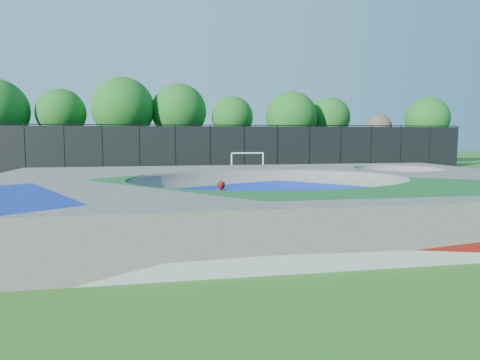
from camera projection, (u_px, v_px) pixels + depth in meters
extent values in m
plane|color=#26601A|center=(270.00, 216.00, 16.71)|extent=(120.00, 120.00, 0.00)
cube|color=gray|center=(270.00, 197.00, 16.63)|extent=(22.00, 14.00, 1.50)
imported|color=red|center=(220.00, 203.00, 14.80)|extent=(0.66, 0.53, 1.56)
cube|color=black|center=(220.00, 225.00, 14.88)|extent=(0.81, 0.43, 0.05)
cylinder|color=white|center=(232.00, 164.00, 33.86)|extent=(0.12, 0.12, 1.71)
cylinder|color=white|center=(263.00, 164.00, 34.32)|extent=(0.12, 0.12, 1.71)
cylinder|color=white|center=(248.00, 153.00, 34.00)|extent=(2.56, 0.12, 0.12)
cylinder|color=black|center=(25.00, 149.00, 34.38)|extent=(0.09, 0.09, 4.00)
cylinder|color=black|center=(64.00, 149.00, 34.91)|extent=(0.09, 0.09, 4.00)
cylinder|color=black|center=(102.00, 149.00, 35.45)|extent=(0.09, 0.09, 4.00)
cylinder|color=black|center=(139.00, 149.00, 35.98)|extent=(0.09, 0.09, 4.00)
cylinder|color=black|center=(175.00, 148.00, 36.51)|extent=(0.09, 0.09, 4.00)
cylinder|color=black|center=(210.00, 148.00, 37.05)|extent=(0.09, 0.09, 4.00)
cylinder|color=black|center=(244.00, 148.00, 37.58)|extent=(0.09, 0.09, 4.00)
cylinder|color=black|center=(277.00, 148.00, 38.12)|extent=(0.09, 0.09, 4.00)
cylinder|color=black|center=(309.00, 148.00, 38.65)|extent=(0.09, 0.09, 4.00)
cylinder|color=black|center=(340.00, 148.00, 39.18)|extent=(0.09, 0.09, 4.00)
cylinder|color=black|center=(371.00, 147.00, 39.72)|extent=(0.09, 0.09, 4.00)
cylinder|color=black|center=(400.00, 147.00, 40.25)|extent=(0.09, 0.09, 4.00)
cylinder|color=black|center=(429.00, 147.00, 40.79)|extent=(0.09, 0.09, 4.00)
cylinder|color=black|center=(457.00, 147.00, 41.32)|extent=(0.09, 0.09, 4.00)
cube|color=black|center=(210.00, 148.00, 37.05)|extent=(48.00, 0.03, 3.80)
cylinder|color=black|center=(210.00, 125.00, 36.84)|extent=(48.00, 0.08, 0.08)
cylinder|color=#4C3026|center=(63.00, 150.00, 39.33)|extent=(0.44, 0.44, 3.47)
sphere|color=#185D1B|center=(61.00, 113.00, 38.97)|extent=(4.42, 4.42, 4.42)
cylinder|color=#4C3026|center=(124.00, 150.00, 40.15)|extent=(0.44, 0.44, 3.47)
sphere|color=#185D1B|center=(123.00, 108.00, 39.74)|extent=(5.75, 5.75, 5.75)
cylinder|color=#4C3026|center=(180.00, 150.00, 41.78)|extent=(0.44, 0.44, 3.45)
sphere|color=#185D1B|center=(179.00, 111.00, 41.39)|extent=(5.31, 5.31, 5.31)
cylinder|color=#4C3026|center=(232.00, 150.00, 42.06)|extent=(0.44, 0.44, 3.37)
sphere|color=#185D1B|center=(232.00, 117.00, 41.72)|extent=(4.05, 4.05, 4.05)
cylinder|color=#4C3026|center=(291.00, 152.00, 42.64)|extent=(0.44, 0.44, 2.99)
sphere|color=#185D1B|center=(292.00, 117.00, 42.29)|extent=(5.08, 5.08, 5.08)
cylinder|color=#4C3026|center=(329.00, 149.00, 44.56)|extent=(0.44, 0.44, 3.34)
sphere|color=#185D1B|center=(330.00, 118.00, 44.22)|extent=(4.21, 4.21, 4.21)
cylinder|color=#4C3026|center=(378.00, 151.00, 45.76)|extent=(0.44, 0.44, 2.90)
sphere|color=brown|center=(379.00, 127.00, 45.50)|extent=(2.60, 2.60, 2.60)
cylinder|color=#4C3026|center=(426.00, 150.00, 46.10)|extent=(0.44, 0.44, 3.17)
sphere|color=#185D1B|center=(427.00, 119.00, 45.75)|extent=(4.58, 4.58, 4.58)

